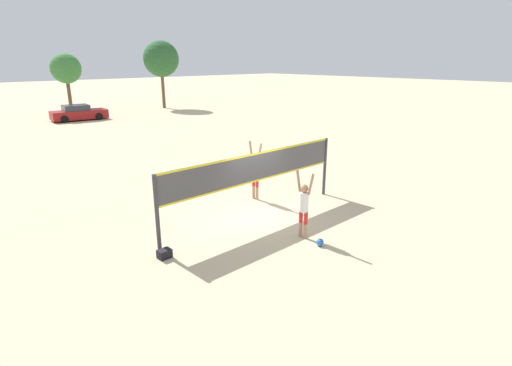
# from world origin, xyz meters

# --- Properties ---
(ground_plane) EXTENTS (200.00, 200.00, 0.00)m
(ground_plane) POSITION_xyz_m (0.00, 0.00, 0.00)
(ground_plane) COLOR beige
(volleyball_net) EXTENTS (7.68, 0.12, 2.33)m
(volleyball_net) POSITION_xyz_m (0.00, 0.00, 1.64)
(volleyball_net) COLOR #38383D
(volleyball_net) RESTS_ON ground_plane
(player_spiker) EXTENTS (0.28, 0.70, 2.13)m
(player_spiker) POSITION_xyz_m (-0.00, -2.15, 1.12)
(player_spiker) COLOR tan
(player_spiker) RESTS_ON ground_plane
(player_blocker) EXTENTS (0.28, 0.73, 2.30)m
(player_blocker) POSITION_xyz_m (1.33, 1.47, 1.22)
(player_blocker) COLOR tan
(player_blocker) RESTS_ON ground_plane
(volleyball) EXTENTS (0.22, 0.22, 0.22)m
(volleyball) POSITION_xyz_m (-0.08, -2.89, 0.11)
(volleyball) COLOR blue
(volleyball) RESTS_ON ground_plane
(gear_bag) EXTENTS (0.37, 0.28, 0.25)m
(gear_bag) POSITION_xyz_m (-3.86, -0.41, 0.13)
(gear_bag) COLOR black
(gear_bag) RESTS_ON ground_plane
(parked_car_near) EXTENTS (4.85, 2.40, 1.37)m
(parked_car_near) POSITION_xyz_m (4.00, 27.86, 0.62)
(parked_car_near) COLOR maroon
(parked_car_near) RESTS_ON ground_plane
(tree_left_cluster) EXTENTS (2.82, 2.82, 5.82)m
(tree_left_cluster) POSITION_xyz_m (4.73, 31.84, 4.37)
(tree_left_cluster) COLOR brown
(tree_left_cluster) RESTS_ON ground_plane
(tree_right_cluster) EXTENTS (3.83, 3.83, 7.21)m
(tree_right_cluster) POSITION_xyz_m (14.48, 30.88, 5.27)
(tree_right_cluster) COLOR brown
(tree_right_cluster) RESTS_ON ground_plane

